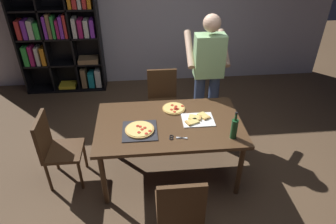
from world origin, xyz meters
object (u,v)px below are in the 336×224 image
Objects in this scene: chair_near_camera at (180,207)px; person_serving_pizza at (208,72)px; chair_left_end at (55,146)px; dining_table at (169,128)px; second_pizza_plain at (174,108)px; kitchen_scissors at (175,137)px; wine_bottle at (234,128)px; pepperoni_pizza_on_tray at (140,130)px; chair_far_side at (163,97)px; bookshelf at (61,37)px.

chair_near_camera is 0.51× the size of person_serving_pizza.
dining_table is at bearing 0.00° from chair_left_end.
second_pizza_plain is at bearing -135.85° from person_serving_pizza.
kitchen_scissors is 0.56m from second_pizza_plain.
pepperoni_pizza_on_tray is at bearing 168.40° from wine_bottle.
chair_left_end is at bearing 168.35° from kitchen_scissors.
chair_far_side is 0.46× the size of bookshelf.
wine_bottle is at bearing -47.01° from second_pizza_plain.
bookshelf reaches higher than chair_left_end.
chair_far_side is at bearing 73.20° from pepperoni_pizza_on_tray.
chair_far_side is 1.00× the size of chair_left_end.
dining_table is 8.35× the size of kitchen_scissors.
dining_table is at bearing 97.13° from kitchen_scissors.
person_serving_pizza is at bearing -20.69° from chair_far_side.
pepperoni_pizza_on_tray is 0.40m from kitchen_scissors.
wine_bottle is (0.06, -1.09, -0.13)m from person_serving_pizza.
pepperoni_pizza_on_tray is at bearing 111.21° from chair_near_camera.
dining_table is 0.37m from pepperoni_pizza_on_tray.
person_serving_pizza is at bearing 21.98° from chair_left_end.
chair_left_end reaches higher than second_pizza_plain.
chair_far_side is 1.18m from pepperoni_pizza_on_tray.
pepperoni_pizza_on_tray reaches higher than kitchen_scissors.
dining_table is 2.90m from bookshelf.
bookshelf is 1.11× the size of person_serving_pizza.
person_serving_pizza reaches higher than wine_bottle.
person_serving_pizza is at bearing 44.15° from second_pizza_plain.
pepperoni_pizza_on_tray is 1.37× the size of second_pizza_plain.
chair_far_side is 1.50m from wine_bottle.
second_pizza_plain is (0.08, 0.28, 0.08)m from dining_table.
kitchen_scissors is (1.66, -2.66, -0.21)m from bookshelf.
bookshelf is at bearing 143.85° from person_serving_pizza.
pepperoni_pizza_on_tray is (-0.33, -0.12, 0.09)m from dining_table.
kitchen_scissors is (1.35, -0.28, 0.24)m from chair_left_end.
bookshelf is 2.74m from person_serving_pizza.
kitchen_scissors is at bearing -22.71° from pepperoni_pizza_on_tray.
wine_bottle is (0.64, -0.32, 0.19)m from dining_table.
chair_near_camera is 1.29m from second_pizza_plain.
chair_left_end reaches higher than dining_table.
chair_far_side is 0.51× the size of person_serving_pizza.
chair_left_end is 2.85× the size of wine_bottle.
bookshelf reaches higher than wine_bottle.
chair_left_end is 2.44m from bookshelf.
kitchen_scissors is (0.03, -0.28, 0.08)m from dining_table.
person_serving_pizza reaches higher than chair_left_end.
chair_far_side reaches higher than dining_table.
second_pizza_plain is (0.42, 0.40, -0.00)m from pepperoni_pizza_on_tray.
pepperoni_pizza_on_tray is (1.29, -2.50, -0.20)m from bookshelf.
wine_bottle is 1.60× the size of kitchen_scissors.
chair_near_camera is at bearing -92.81° from kitchen_scissors.
dining_table is 1.01m from person_serving_pizza.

